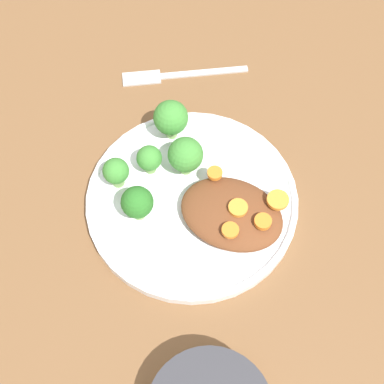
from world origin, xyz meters
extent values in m
plane|color=brown|center=(0.00, 0.00, 0.00)|extent=(4.00, 4.00, 0.00)
cylinder|color=white|center=(0.00, 0.00, 0.01)|extent=(0.26, 0.26, 0.01)
torus|color=white|center=(0.00, 0.00, 0.01)|extent=(0.26, 0.26, 0.01)
ellipsoid|color=brown|center=(0.05, -0.01, 0.03)|extent=(0.13, 0.09, 0.03)
cylinder|color=#7FA85B|center=(-0.05, -0.05, 0.03)|extent=(0.01, 0.01, 0.02)
sphere|color=#286B23|center=(-0.05, -0.05, 0.05)|extent=(0.04, 0.04, 0.04)
cylinder|color=#759E51|center=(-0.06, 0.02, 0.02)|extent=(0.01, 0.01, 0.02)
sphere|color=#3D8433|center=(-0.06, 0.02, 0.04)|extent=(0.03, 0.03, 0.03)
cylinder|color=#759E51|center=(-0.02, 0.03, 0.03)|extent=(0.02, 0.02, 0.02)
sphere|color=#3D8433|center=(-0.02, 0.03, 0.05)|extent=(0.04, 0.04, 0.04)
cylinder|color=#7FA85B|center=(-0.09, -0.02, 0.02)|extent=(0.02, 0.02, 0.02)
sphere|color=#3D8433|center=(-0.09, -0.02, 0.04)|extent=(0.03, 0.03, 0.03)
cylinder|color=#7FA85B|center=(-0.06, 0.08, 0.03)|extent=(0.01, 0.01, 0.03)
sphere|color=#3D8433|center=(-0.06, 0.08, 0.05)|extent=(0.04, 0.04, 0.04)
cylinder|color=orange|center=(0.06, -0.01, 0.05)|extent=(0.02, 0.02, 0.01)
cylinder|color=orange|center=(0.06, -0.04, 0.04)|extent=(0.02, 0.02, 0.00)
cylinder|color=orange|center=(0.10, 0.02, 0.05)|extent=(0.03, 0.03, 0.01)
cylinder|color=orange|center=(0.09, -0.01, 0.05)|extent=(0.02, 0.02, 0.01)
cylinder|color=orange|center=(0.02, 0.03, 0.05)|extent=(0.02, 0.02, 0.01)
cube|color=#BEBEBE|center=(-0.07, 0.20, 0.00)|extent=(0.12, 0.07, 0.01)
cube|color=#BEBEBE|center=(-0.15, 0.16, 0.00)|extent=(0.06, 0.05, 0.01)
camera|label=1|loc=(0.12, -0.29, 0.60)|focal=50.00mm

